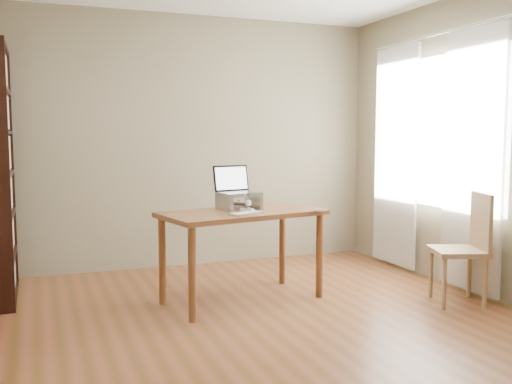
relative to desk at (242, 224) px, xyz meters
name	(u,v)px	position (x,y,z in m)	size (l,w,h in m)	color
room	(277,145)	(-0.03, -0.78, 0.66)	(4.04, 4.54, 2.64)	brown
curtains	(430,157)	(1.86, 0.01, 0.53)	(0.03, 1.90, 2.25)	white
desk	(242,224)	(0.00, 0.00, 0.00)	(1.42, 0.91, 0.75)	brown
laptop_stand	(239,200)	(0.00, 0.08, 0.19)	(0.32, 0.25, 0.13)	silver
laptop	(237,186)	(0.00, 0.14, 0.30)	(0.37, 0.34, 0.23)	silver
keyboard	(247,213)	(-0.04, -0.22, 0.12)	(0.29, 0.20, 0.02)	silver
coaster	(321,211)	(0.59, -0.25, 0.11)	(0.11, 0.11, 0.01)	brown
cat	(239,201)	(0.01, 0.11, 0.18)	(0.26, 0.49, 0.17)	#433A34
chair	(465,244)	(1.68, -0.70, -0.16)	(0.52, 0.51, 0.90)	tan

